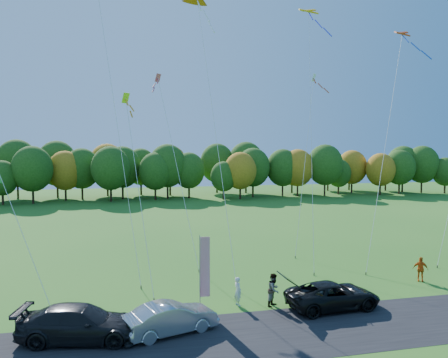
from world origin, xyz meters
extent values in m
plane|color=#256019|center=(0.00, 0.00, 0.00)|extent=(160.00, 160.00, 0.00)
cube|color=black|center=(0.00, -4.00, 0.01)|extent=(90.00, 6.00, 0.01)
imported|color=black|center=(4.68, -1.52, 0.76)|extent=(5.60, 2.88, 1.51)
imported|color=#A7A8AC|center=(-4.73, -2.84, 0.77)|extent=(4.93, 2.96, 1.53)
imported|color=black|center=(-9.04, -2.71, 0.84)|extent=(6.15, 3.41, 1.69)
imported|color=silver|center=(-0.53, 0.13, 0.84)|extent=(0.52, 0.68, 1.68)
imported|color=gray|center=(1.51, -0.40, 0.95)|extent=(1.16, 1.17, 1.91)
imported|color=#D35913|center=(12.95, 1.81, 0.85)|extent=(1.07, 0.84, 1.70)
cylinder|color=#999999|center=(-2.93, -0.78, 2.22)|extent=(0.06, 0.06, 4.44)
cube|color=red|center=(-2.65, -0.80, 2.67)|extent=(0.56, 0.05, 3.33)
cube|color=navy|center=(-2.65, -0.77, 3.90)|extent=(0.56, 0.04, 0.87)
cylinder|color=#4C3F33|center=(-5.92, 4.49, 0.10)|extent=(0.08, 0.08, 0.20)
cylinder|color=#4C3F33|center=(6.39, 4.73, 0.10)|extent=(0.08, 0.08, 0.20)
cube|color=#E6A90C|center=(11.32, 17.51, 22.80)|extent=(3.95, 1.36, 1.46)
cylinder|color=#4C3F33|center=(0.08, 2.64, 0.10)|extent=(0.08, 0.08, 0.20)
cylinder|color=#4C3F33|center=(10.12, 4.01, 0.10)|extent=(0.08, 0.08, 0.20)
cube|color=red|center=(17.70, 11.40, 19.44)|extent=(2.86, 1.01, 1.11)
cylinder|color=#4C3F33|center=(-5.25, 1.90, 0.10)|extent=(0.08, 0.08, 0.20)
cube|color=#C5FF1A|center=(-6.69, 8.06, 12.73)|extent=(1.22, 1.22, 1.45)
cylinder|color=#4C3F33|center=(-10.88, 1.12, 0.10)|extent=(0.08, 0.08, 0.20)
cylinder|color=#4C3F33|center=(6.95, 9.65, 0.10)|extent=(0.08, 0.08, 0.20)
cube|color=white|center=(11.38, 16.24, 16.08)|extent=(1.23, 1.23, 1.46)
cylinder|color=#4C3F33|center=(-1.57, 7.43, 0.10)|extent=(0.08, 0.08, 0.20)
cube|color=#F9535A|center=(-3.82, 15.55, 15.41)|extent=(1.23, 1.23, 1.46)
cylinder|color=#4C3F33|center=(16.48, 4.47, 0.10)|extent=(0.08, 0.08, 0.20)
camera|label=1|loc=(-6.90, -23.96, 9.15)|focal=35.00mm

